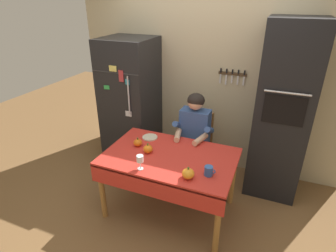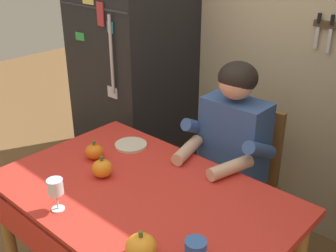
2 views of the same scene
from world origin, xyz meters
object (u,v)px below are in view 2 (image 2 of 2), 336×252
(seated_person, at_px, (227,153))
(pumpkin_medium, at_px, (94,151))
(chair_behind_person, at_px, (242,175))
(coffee_mug, at_px, (196,252))
(dining_table, at_px, (139,208))
(pumpkin_large, at_px, (141,247))
(serving_tray, at_px, (131,145))
(refrigerator, at_px, (134,74))
(pumpkin_small, at_px, (102,168))
(wine_glass, at_px, (55,188))

(seated_person, relative_size, pumpkin_medium, 11.90)
(chair_behind_person, bearing_deg, coffee_mug, -67.39)
(coffee_mug, bearing_deg, dining_table, 160.80)
(chair_behind_person, distance_m, pumpkin_medium, 0.91)
(pumpkin_large, bearing_deg, seated_person, 104.73)
(coffee_mug, xyz_separation_m, serving_tray, (-0.85, 0.47, -0.04))
(coffee_mug, bearing_deg, chair_behind_person, 112.61)
(refrigerator, distance_m, pumpkin_small, 1.15)
(wine_glass, xyz_separation_m, pumpkin_small, (-0.07, 0.31, -0.07))
(pumpkin_medium, height_order, serving_tray, pumpkin_medium)
(chair_behind_person, relative_size, pumpkin_large, 7.77)
(chair_behind_person, distance_m, coffee_mug, 1.07)
(wine_glass, bearing_deg, pumpkin_medium, 121.13)
(refrigerator, relative_size, pumpkin_large, 15.04)
(refrigerator, xyz_separation_m, pumpkin_large, (1.26, -1.17, -0.11))
(serving_tray, bearing_deg, refrigerator, 134.85)
(wine_glass, xyz_separation_m, pumpkin_medium, (-0.24, 0.40, -0.07))
(pumpkin_large, distance_m, serving_tray, 0.90)
(pumpkin_medium, distance_m, serving_tray, 0.23)
(pumpkin_large, bearing_deg, chair_behind_person, 102.23)
(coffee_mug, relative_size, serving_tray, 0.60)
(wine_glass, height_order, pumpkin_large, wine_glass)
(pumpkin_large, bearing_deg, pumpkin_small, 153.83)
(pumpkin_medium, bearing_deg, wine_glass, -58.87)
(refrigerator, height_order, dining_table, refrigerator)
(seated_person, xyz_separation_m, pumpkin_medium, (-0.49, -0.53, 0.04))
(refrigerator, bearing_deg, pumpkin_large, -42.79)
(refrigerator, height_order, pumpkin_large, refrigerator)
(coffee_mug, height_order, serving_tray, coffee_mug)
(seated_person, height_order, wine_glass, seated_person)
(pumpkin_medium, xyz_separation_m, serving_tray, (0.04, 0.22, -0.03))
(seated_person, height_order, pumpkin_large, seated_person)
(dining_table, xyz_separation_m, pumpkin_medium, (-0.41, 0.08, 0.13))
(chair_behind_person, bearing_deg, pumpkin_small, -111.51)
(wine_glass, distance_m, serving_tray, 0.66)
(serving_tray, bearing_deg, dining_table, -39.05)
(pumpkin_small, bearing_deg, coffee_mug, -12.07)
(refrigerator, relative_size, chair_behind_person, 1.94)
(coffee_mug, xyz_separation_m, pumpkin_medium, (-0.89, 0.24, -0.01))
(coffee_mug, xyz_separation_m, pumpkin_large, (-0.17, -0.12, 0.00))
(wine_glass, bearing_deg, pumpkin_large, 4.61)
(pumpkin_small, xyz_separation_m, serving_tray, (-0.13, 0.31, -0.04))
(pumpkin_large, bearing_deg, pumpkin_medium, 153.60)
(dining_table, height_order, pumpkin_large, pumpkin_large)
(pumpkin_large, bearing_deg, coffee_mug, 35.25)
(refrigerator, bearing_deg, pumpkin_medium, -56.34)
(dining_table, bearing_deg, coffee_mug, -19.20)
(refrigerator, relative_size, dining_table, 1.29)
(wine_glass, relative_size, pumpkin_large, 1.28)
(wine_glass, relative_size, pumpkin_medium, 1.46)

